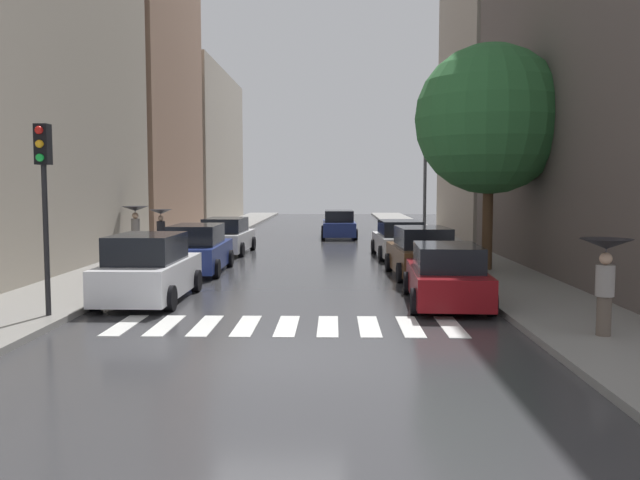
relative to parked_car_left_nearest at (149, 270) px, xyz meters
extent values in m
cube|color=#343436|center=(3.92, 18.20, -0.86)|extent=(28.00, 72.00, 0.04)
cube|color=gray|center=(-2.58, 18.20, -0.76)|extent=(3.00, 72.00, 0.15)
cube|color=gray|center=(10.42, 18.20, -0.76)|extent=(3.00, 72.00, 0.15)
cube|color=silver|center=(0.32, -3.15, -0.83)|extent=(0.45, 2.20, 0.01)
cube|color=silver|center=(1.22, -3.15, -0.83)|extent=(0.45, 2.20, 0.01)
cube|color=silver|center=(2.12, -3.15, -0.83)|extent=(0.45, 2.20, 0.01)
cube|color=silver|center=(3.02, -3.15, -0.83)|extent=(0.45, 2.20, 0.01)
cube|color=silver|center=(3.92, -3.15, -0.83)|extent=(0.45, 2.20, 0.01)
cube|color=silver|center=(4.82, -3.15, -0.83)|extent=(0.45, 2.20, 0.01)
cube|color=silver|center=(5.72, -3.15, -0.83)|extent=(0.45, 2.20, 0.01)
cube|color=silver|center=(6.62, -3.15, -0.83)|extent=(0.45, 2.20, 0.01)
cube|color=silver|center=(7.52, -3.15, -0.83)|extent=(0.45, 2.20, 0.01)
cube|color=#8C6B56|center=(-7.08, 21.96, 11.15)|extent=(6.00, 12.73, 23.98)
cube|color=#9E9384|center=(-7.08, 38.90, 5.41)|extent=(6.00, 19.10, 12.50)
cube|color=#9E9384|center=(14.92, 21.97, 8.84)|extent=(6.00, 12.07, 19.35)
cube|color=silver|center=(0.00, 0.06, -0.21)|extent=(1.89, 4.57, 0.89)
cube|color=black|center=(0.00, -0.17, 0.60)|extent=(1.65, 2.52, 0.73)
cylinder|color=black|center=(-0.92, 1.57, -0.52)|extent=(0.23, 0.64, 0.64)
cylinder|color=black|center=(0.94, 1.56, -0.52)|extent=(0.23, 0.64, 0.64)
cylinder|color=black|center=(-0.94, -1.43, -0.52)|extent=(0.23, 0.64, 0.64)
cylinder|color=black|center=(0.92, -1.45, -0.52)|extent=(0.23, 0.64, 0.64)
cube|color=navy|center=(0.10, 5.94, -0.24)|extent=(1.86, 4.76, 0.84)
cube|color=black|center=(0.10, 5.70, 0.53)|extent=(1.62, 2.63, 0.69)
cylinder|color=black|center=(-0.82, 7.49, -0.52)|extent=(0.23, 0.64, 0.64)
cylinder|color=black|center=(0.99, 7.51, -0.52)|extent=(0.23, 0.64, 0.64)
cylinder|color=black|center=(-0.78, 4.37, -0.52)|extent=(0.23, 0.64, 0.64)
cylinder|color=black|center=(1.02, 4.39, -0.52)|extent=(0.23, 0.64, 0.64)
cube|color=silver|center=(0.05, 12.58, -0.26)|extent=(2.06, 4.79, 0.80)
cube|color=black|center=(0.05, 12.35, 0.46)|extent=(1.75, 2.66, 0.65)
cylinder|color=black|center=(-0.83, 14.17, -0.52)|extent=(0.24, 0.65, 0.64)
cylinder|color=black|center=(1.05, 14.10, -0.52)|extent=(0.24, 0.65, 0.64)
cylinder|color=black|center=(-0.95, 11.06, -0.52)|extent=(0.24, 0.65, 0.64)
cylinder|color=black|center=(0.94, 10.99, -0.52)|extent=(0.24, 0.65, 0.64)
cube|color=maroon|center=(7.87, -0.29, -0.28)|extent=(2.03, 4.66, 0.77)
cube|color=black|center=(7.86, -0.52, 0.42)|extent=(1.71, 2.59, 0.63)
cylinder|color=black|center=(7.05, 1.26, -0.52)|extent=(0.25, 0.65, 0.64)
cylinder|color=black|center=(8.85, 1.17, -0.52)|extent=(0.25, 0.65, 0.64)
cylinder|color=black|center=(6.90, -1.75, -0.52)|extent=(0.25, 0.65, 0.64)
cylinder|color=black|center=(8.70, -1.84, -0.52)|extent=(0.25, 0.65, 0.64)
cube|color=brown|center=(7.91, 5.01, -0.24)|extent=(2.04, 4.49, 0.83)
cube|color=black|center=(7.92, 4.79, 0.51)|extent=(1.73, 2.50, 0.68)
cylinder|color=black|center=(6.93, 6.42, -0.52)|extent=(0.25, 0.65, 0.64)
cylinder|color=black|center=(8.76, 6.50, -0.52)|extent=(0.25, 0.65, 0.64)
cylinder|color=black|center=(7.07, 3.51, -0.52)|extent=(0.25, 0.65, 0.64)
cylinder|color=black|center=(8.90, 3.60, -0.52)|extent=(0.25, 0.65, 0.64)
cube|color=silver|center=(7.74, 11.10, -0.27)|extent=(2.04, 4.81, 0.78)
cube|color=black|center=(7.75, 10.87, 0.44)|extent=(1.73, 2.67, 0.64)
cylinder|color=black|center=(6.75, 12.63, -0.52)|extent=(0.25, 0.65, 0.64)
cylinder|color=black|center=(8.60, 12.70, -0.52)|extent=(0.25, 0.65, 0.64)
cylinder|color=black|center=(6.89, 9.50, -0.52)|extent=(0.25, 0.65, 0.64)
cylinder|color=black|center=(8.73, 9.58, -0.52)|extent=(0.25, 0.65, 0.64)
cube|color=navy|center=(5.22, 21.66, -0.26)|extent=(1.92, 4.66, 0.80)
cube|color=black|center=(5.22, 21.43, 0.46)|extent=(1.67, 2.57, 0.65)
cylinder|color=black|center=(4.27, 23.17, -0.52)|extent=(0.23, 0.64, 0.64)
cylinder|color=black|center=(6.12, 23.20, -0.52)|extent=(0.23, 0.64, 0.64)
cylinder|color=black|center=(4.32, 20.12, -0.52)|extent=(0.23, 0.64, 0.64)
cylinder|color=black|center=(6.17, 20.15, -0.52)|extent=(0.23, 0.64, 0.64)
cylinder|color=brown|center=(10.24, -4.58, -0.30)|extent=(0.28, 0.28, 0.78)
cylinder|color=gray|center=(10.24, -4.58, 0.40)|extent=(0.36, 0.36, 0.62)
sphere|color=tan|center=(10.24, -4.58, 0.83)|extent=(0.24, 0.24, 0.24)
cone|color=black|center=(10.24, -4.58, 1.12)|extent=(1.00, 1.00, 0.20)
cylinder|color=#333338|center=(10.24, -4.58, 0.76)|extent=(0.02, 0.02, 0.72)
cylinder|color=navy|center=(-3.47, 10.43, -0.26)|extent=(0.28, 0.28, 0.85)
cylinder|color=gray|center=(-3.47, 10.43, 0.51)|extent=(0.36, 0.36, 0.68)
sphere|color=tan|center=(-3.47, 10.43, 0.98)|extent=(0.27, 0.27, 0.27)
cone|color=black|center=(-3.47, 10.43, 1.27)|extent=(1.13, 1.13, 0.20)
cylinder|color=#333338|center=(-3.47, 10.43, 0.89)|extent=(0.02, 0.02, 0.77)
cylinder|color=gray|center=(-2.52, 10.93, -0.30)|extent=(0.28, 0.28, 0.78)
cylinder|color=black|center=(-2.52, 10.93, 0.40)|extent=(0.36, 0.36, 0.62)
sphere|color=tan|center=(-2.52, 10.93, 0.83)|extent=(0.24, 0.24, 0.24)
cone|color=black|center=(-2.52, 10.93, 1.12)|extent=(0.99, 0.99, 0.20)
cylinder|color=#333338|center=(-2.52, 10.93, 0.76)|extent=(0.02, 0.02, 0.72)
cylinder|color=#513823|center=(10.32, 5.83, 0.82)|extent=(0.36, 0.36, 3.02)
sphere|color=#2F6B37|center=(10.32, 5.83, 4.53)|extent=(5.17, 5.17, 5.17)
cylinder|color=black|center=(-1.53, -2.78, 1.01)|extent=(0.12, 0.12, 3.40)
cube|color=black|center=(-1.53, -2.78, 3.16)|extent=(0.30, 0.30, 0.90)
sphere|color=red|center=(-1.53, -2.96, 3.46)|extent=(0.18, 0.18, 0.18)
sphere|color=#F2A519|center=(-1.53, -2.96, 3.16)|extent=(0.18, 0.18, 0.18)
sphere|color=green|center=(-1.53, -2.96, 2.86)|extent=(0.18, 0.18, 0.18)
cylinder|color=#595B60|center=(9.47, 15.86, 2.61)|extent=(0.16, 0.16, 6.59)
ellipsoid|color=beige|center=(9.47, 15.86, 6.05)|extent=(0.60, 0.28, 0.24)
camera|label=1|loc=(4.95, -17.59, 2.26)|focal=37.47mm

